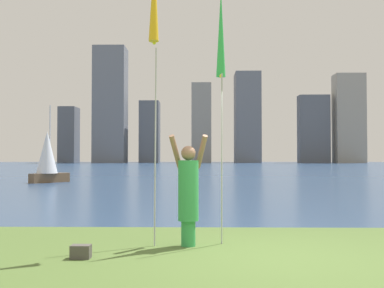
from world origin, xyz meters
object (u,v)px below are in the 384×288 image
person (188,191)px  sailboat_4 (48,156)px  kite_flag_left (154,3)px  bag (81,252)px  kite_flag_right (221,38)px

person → sailboat_4: (-8.30, 18.09, 0.57)m
kite_flag_left → bag: kite_flag_left is taller
person → bag: bearing=-135.9°
bag → sailboat_4: bearing=109.7°
kite_flag_left → sailboat_4: (-7.76, 18.24, -2.45)m
person → bag: person is taller
person → sailboat_4: 19.91m
person → kite_flag_left: kite_flag_left is taller
bag → sailboat_4: sailboat_4 is taller
kite_flag_left → person: bearing=15.5°
kite_flag_left → kite_flag_right: (1.09, 0.49, -0.44)m
kite_flag_left → kite_flag_right: 1.28m
kite_flag_left → sailboat_4: size_ratio=1.11×
kite_flag_left → sailboat_4: kite_flag_left is taller
kite_flag_left → bag: (-0.95, -0.79, -3.81)m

